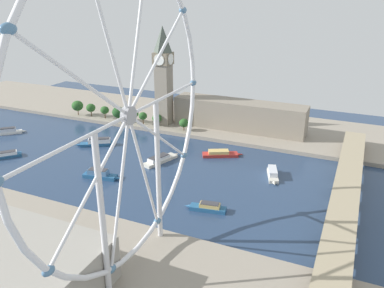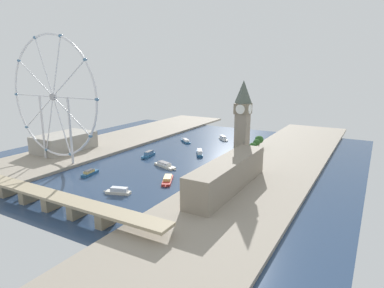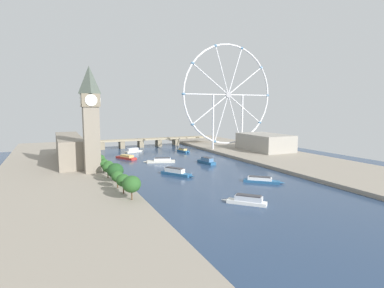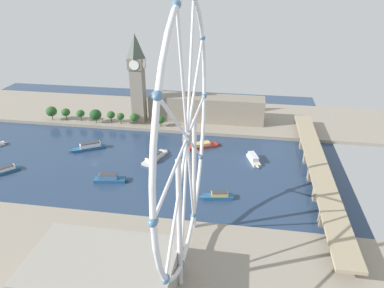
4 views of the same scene
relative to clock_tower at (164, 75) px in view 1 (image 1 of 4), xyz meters
The scene contains 16 objects.
ground_plane 96.23m from the clock_tower, ahead, with size 390.71×390.71×0.00m, color navy.
riverbank_left 54.83m from the clock_tower, 153.46° to the right, with size 90.00×520.00×3.00m, color gray.
clock_tower is the anchor object (origin of this frame).
parliament_block 73.25m from the clock_tower, 102.13° to the left, with size 22.00×113.05×24.30m, color gray.
tree_row_embankment 57.22m from the clock_tower, 77.59° to the right, with size 12.52×120.46×13.97m.
ferris_wheel 192.56m from the clock_tower, 24.02° to the left, with size 126.77×3.20×129.67m.
riverside_hall 213.69m from the clock_tower, 11.91° to the left, with size 41.44×66.47×19.68m, color gray.
river_bridge 182.48m from the clock_tower, 62.31° to the left, with size 202.71×14.65×11.58m.
tour_boat_0 117.78m from the clock_tower, ahead, with size 10.07×26.72×6.24m.
tour_boat_1 80.90m from the clock_tower, 23.72° to the right, with size 20.09×29.40×6.24m.
tour_boat_2 154.05m from the clock_tower, 36.93° to the left, with size 8.99×24.10×4.97m.
tour_boat_3 141.76m from the clock_tower, 58.03° to the right, with size 21.07×21.99×5.53m.
tour_boat_4 89.27m from the clock_tower, 25.21° to the left, with size 32.43×16.09×4.93m.
tour_boat_5 141.48m from the clock_tower, 34.68° to the right, with size 25.19×23.30×4.47m.
tour_boat_6 92.50m from the clock_tower, 58.18° to the left, with size 18.49×29.45×4.63m.
tour_boat_7 135.34m from the clock_tower, 61.33° to the left, with size 23.86×12.02×5.51m.
Camera 1 is at (212.51, 171.67, 115.39)m, focal length 36.74 mm.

